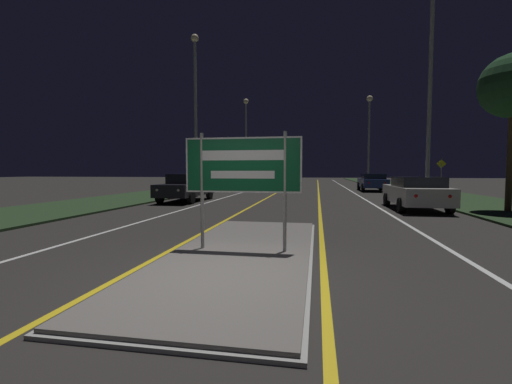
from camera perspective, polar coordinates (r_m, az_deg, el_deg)
The scene contains 21 objects.
ground_plane at distance 5.38m, azimuth -6.10°, elevation -14.47°, with size 160.00×160.00×0.00m, color #282623.
median_island at distance 6.91m, azimuth -2.22°, elevation -10.03°, with size 2.75×7.52×0.10m.
verge_left at distance 27.26m, azimuth -13.55°, elevation 0.04°, with size 5.00×100.00×0.08m.
verge_right at distance 26.23m, azimuth 28.00°, elevation -0.41°, with size 5.00×100.00×0.08m.
centre_line_yellow_left at distance 30.11m, azimuth 4.38°, elevation 0.38°, with size 0.12×70.00×0.01m.
centre_line_yellow_right at distance 29.96m, azimuth 10.36°, elevation 0.32°, with size 0.12×70.00×0.01m.
lane_line_white_left at distance 30.48m, azimuth -0.55°, elevation 0.43°, with size 0.12×70.00×0.01m.
lane_line_white_right at distance 30.09m, azimuth 15.38°, elevation 0.26°, with size 0.12×70.00×0.01m.
edge_line_white_left at distance 31.18m, azimuth -5.97°, elevation 0.48°, with size 0.10×70.00×0.01m.
edge_line_white_right at distance 30.51m, azimuth 21.00°, elevation 0.20°, with size 0.10×70.00×0.01m.
highway_sign at distance 6.71m, azimuth -2.27°, elevation 3.88°, with size 2.32×0.07×2.32m.
streetlight_left_near at distance 22.57m, azimuth -10.06°, elevation 15.13°, with size 0.49×0.49×10.14m.
streetlight_left_far at distance 38.93m, azimuth -1.67°, elevation 10.74°, with size 0.59×0.59×9.69m.
streetlight_right_near at distance 18.28m, azimuth 27.15°, elevation 19.64°, with size 0.52×0.52×11.00m.
streetlight_right_far at distance 36.75m, azimuth 18.34°, elevation 10.63°, with size 0.60×0.60×9.18m.
car_receding_0 at distance 16.16m, azimuth 25.08°, elevation -0.03°, with size 2.01×4.58×1.41m.
car_receding_1 at distance 29.49m, azimuth 18.84°, elevation 1.63°, with size 2.02×4.53×1.43m.
car_approaching_0 at distance 19.10m, azimuth -11.47°, elevation 0.87°, with size 1.90×4.83×1.49m.
car_approaching_1 at distance 30.29m, azimuth -4.00°, elevation 1.83°, with size 1.96×4.68×1.42m.
car_approaching_2 at distance 44.12m, azimuth 5.14°, elevation 2.41°, with size 1.93×4.10×1.54m.
warning_sign at distance 26.04m, azimuth 28.47°, elevation 2.76°, with size 0.60×0.06×2.35m.
Camera 1 is at (1.44, -4.91, 1.66)m, focal length 24.00 mm.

